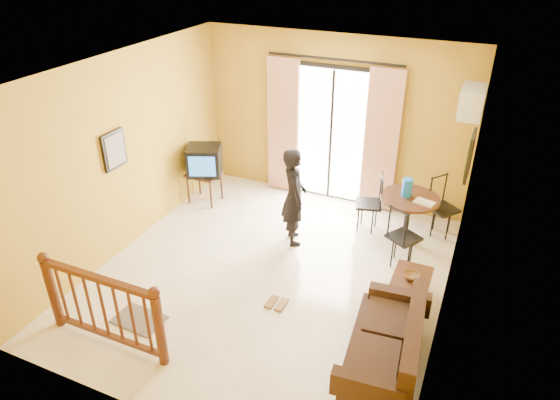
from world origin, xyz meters
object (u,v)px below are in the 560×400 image
at_px(dining_table, 409,206).
at_px(standing_person, 294,197).
at_px(coffee_table, 409,289).
at_px(sofa, 389,348).
at_px(television, 204,160).

distance_m(dining_table, standing_person, 1.71).
height_order(coffee_table, standing_person, standing_person).
xyz_separation_m(coffee_table, standing_person, (-1.88, 0.78, 0.51)).
relative_size(dining_table, sofa, 0.54).
height_order(television, sofa, television).
xyz_separation_m(television, sofa, (3.72, -2.42, -0.51)).
relative_size(dining_table, standing_person, 0.58).
relative_size(television, sofa, 0.43).
distance_m(television, dining_table, 3.39).
relative_size(television, dining_table, 0.79).
distance_m(coffee_table, sofa, 1.11).
height_order(television, dining_table, television).
bearing_deg(coffee_table, television, 160.64).
height_order(sofa, standing_person, standing_person).
bearing_deg(coffee_table, sofa, -90.10).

